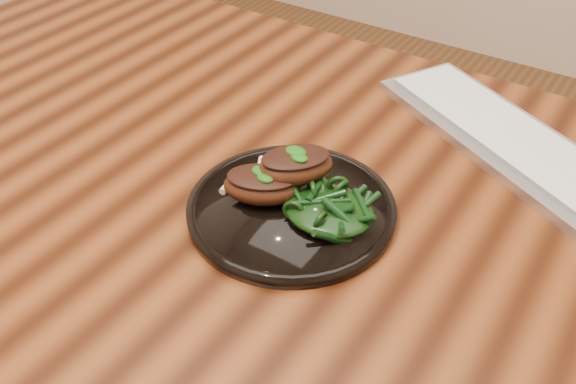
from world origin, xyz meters
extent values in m
cube|color=black|center=(0.00, 0.00, 0.73)|extent=(1.60, 0.80, 0.04)
cylinder|color=#3C1A0D|center=(-0.74, 0.34, 0.35)|extent=(0.06, 0.06, 0.71)
cylinder|color=black|center=(0.01, -0.05, 0.76)|extent=(0.24, 0.24, 0.01)
torus|color=black|center=(0.01, -0.05, 0.76)|extent=(0.24, 0.24, 0.01)
cylinder|color=black|center=(0.01, -0.05, 0.76)|extent=(0.16, 0.16, 0.00)
ellipsoid|color=#411B0C|center=(-0.02, -0.06, 0.78)|extent=(0.11, 0.09, 0.03)
ellipsoid|color=black|center=(-0.02, -0.06, 0.80)|extent=(0.10, 0.08, 0.01)
cylinder|color=beige|center=(-0.07, -0.07, 0.77)|extent=(0.01, 0.04, 0.01)
ellipsoid|color=#0B4807|center=(-0.02, -0.06, 0.80)|extent=(0.03, 0.02, 0.01)
ellipsoid|color=#411B0C|center=(0.00, -0.03, 0.80)|extent=(0.10, 0.11, 0.03)
ellipsoid|color=black|center=(0.00, -0.03, 0.81)|extent=(0.09, 0.09, 0.01)
cylinder|color=beige|center=(-0.04, -0.05, 0.79)|extent=(0.03, 0.04, 0.01)
ellipsoid|color=#0B4807|center=(0.00, -0.03, 0.82)|extent=(0.03, 0.02, 0.01)
ellipsoid|color=#0B4807|center=(-0.02, 0.00, 0.77)|extent=(0.08, 0.05, 0.01)
ellipsoid|color=black|center=(0.06, -0.05, 0.77)|extent=(0.10, 0.09, 0.02)
cube|color=silver|center=(0.19, 0.22, 0.76)|extent=(0.45, 0.33, 0.01)
cube|color=white|center=(0.19, 0.22, 0.77)|extent=(0.41, 0.28, 0.01)
camera|label=1|loc=(0.32, -0.53, 1.24)|focal=40.00mm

